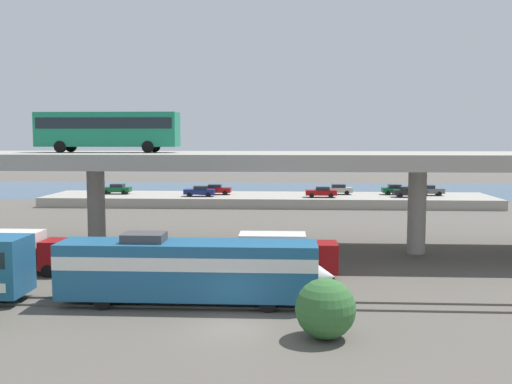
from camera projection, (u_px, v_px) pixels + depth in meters
name	position (u px, v px, depth m)	size (l,w,h in m)	color
ground_plane	(231.00, 328.00, 29.72)	(260.00, 260.00, 0.00)	#565149
rail_strip_near	(237.00, 308.00, 32.94)	(110.00, 0.12, 0.12)	#59544C
rail_strip_far	(239.00, 301.00, 34.45)	(110.00, 0.12, 0.12)	#59544C
train_locomotive	(201.00, 268.00, 33.61)	(15.90, 3.04, 4.18)	#1E5984
highway_overpass	(254.00, 162.00, 48.89)	(96.00, 12.47, 8.40)	#9E998E
transit_bus_on_overpass	(108.00, 128.00, 49.55)	(12.00, 2.68, 3.40)	#197A56
service_truck_west	(22.00, 251.00, 41.45)	(6.80, 2.46, 3.04)	maroon
service_truck_east	(285.00, 254.00, 40.42)	(6.80, 2.46, 3.04)	maroon
pier_parking_lot	(268.00, 200.00, 84.33)	(63.80, 11.71, 1.36)	#9E998E
parked_car_0	(216.00, 189.00, 85.16)	(4.22, 1.97, 1.50)	maroon
parked_car_1	(321.00, 192.00, 81.06)	(4.28, 1.90, 1.50)	maroon
parked_car_2	(429.00, 190.00, 83.71)	(4.18, 1.84, 1.50)	#515459
parked_car_3	(116.00, 189.00, 85.97)	(4.25, 1.89, 1.50)	#0C4C26
parked_car_4	(396.00, 189.00, 84.93)	(4.02, 1.87, 1.50)	#0C4C26
parked_car_5	(337.00, 189.00, 85.31)	(4.47, 1.96, 1.50)	#9E998C
parked_car_6	(409.00, 192.00, 81.28)	(4.51, 1.94, 1.50)	black
parked_car_7	(200.00, 191.00, 82.40)	(4.32, 1.88, 1.50)	navy
harbor_water	(272.00, 190.00, 107.26)	(140.00, 36.00, 0.01)	#385B7A
shrub_right	(325.00, 309.00, 28.00)	(2.94, 2.94, 2.94)	#336732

